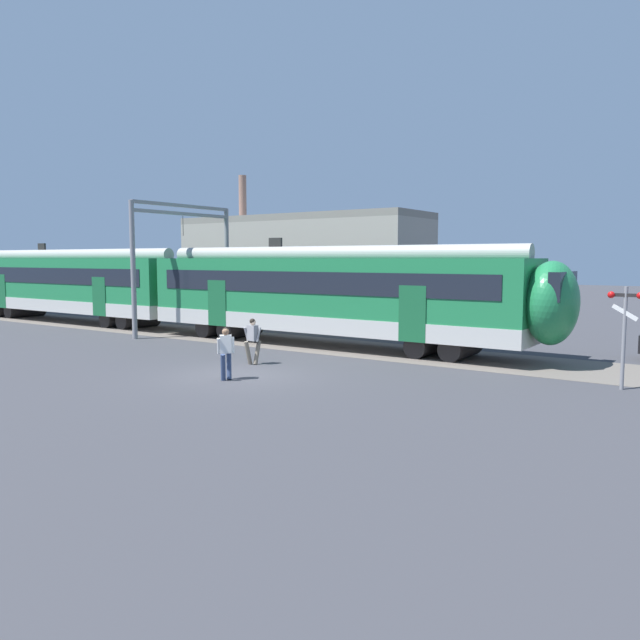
% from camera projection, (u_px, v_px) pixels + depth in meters
% --- Properties ---
extents(ground_plane, '(160.00, 160.00, 0.00)m').
position_uv_depth(ground_plane, '(238.00, 376.00, 20.26)').
color(ground_plane, '#38383D').
extents(track_bed, '(80.00, 4.40, 0.01)m').
position_uv_depth(track_bed, '(155.00, 329.00, 33.47)').
color(track_bed, '#605951').
rests_on(track_bed, ground).
extents(commuter_train, '(38.05, 3.07, 4.73)m').
position_uv_depth(commuter_train, '(187.00, 289.00, 31.84)').
color(commuter_train, '#B7B7B2').
rests_on(commuter_train, ground).
extents(pedestrian_grey, '(0.56, 0.63, 1.67)m').
position_uv_depth(pedestrian_grey, '(253.00, 338.00, 22.30)').
color(pedestrian_grey, '#6B6051').
rests_on(pedestrian_grey, ground).
extents(pedestrian_white, '(0.50, 0.69, 1.67)m').
position_uv_depth(pedestrian_white, '(226.00, 349.00, 19.45)').
color(pedestrian_white, navy).
rests_on(pedestrian_white, ground).
extents(catenary_gantry, '(0.24, 6.64, 6.53)m').
position_uv_depth(catenary_gantry, '(184.00, 248.00, 31.74)').
color(catenary_gantry, gray).
rests_on(catenary_gantry, ground).
extents(crossing_signal, '(0.96, 0.21, 3.00)m').
position_uv_depth(crossing_signal, '(625.00, 321.00, 17.92)').
color(crossing_signal, gray).
rests_on(crossing_signal, ground).
extents(background_building, '(15.90, 5.00, 9.20)m').
position_uv_depth(background_building, '(301.00, 268.00, 38.60)').
color(background_building, gray).
rests_on(background_building, ground).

